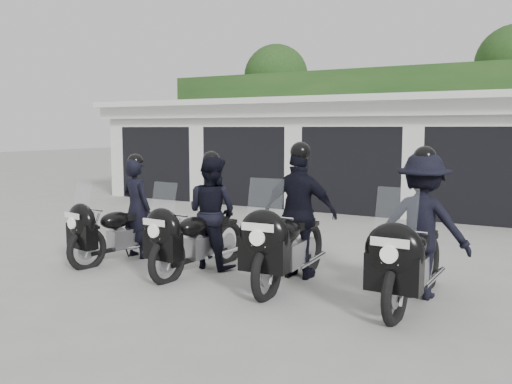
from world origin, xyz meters
The scene contains 7 objects.
ground centered at (0.00, 0.00, 0.00)m, with size 80.00×80.00×0.00m, color gray.
garage_block centered at (0.00, 8.06, 1.42)m, with size 16.40×6.80×2.96m.
background_vegetation centered at (0.37, 12.92, 2.77)m, with size 20.00×3.90×5.80m.
police_bike_a centered at (-1.62, -0.89, 0.71)m, with size 0.85×2.05×1.80m.
police_bike_b centered at (-0.10, -0.74, 0.79)m, with size 0.90×2.15×1.87m.
police_bike_c centered at (1.36, -0.62, 0.86)m, with size 1.13×2.34×2.03m.
police_bike_d centered at (3.08, -0.65, 0.85)m, with size 1.22×2.30×2.00m.
Camera 1 is at (4.58, -7.43, 2.16)m, focal length 38.00 mm.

